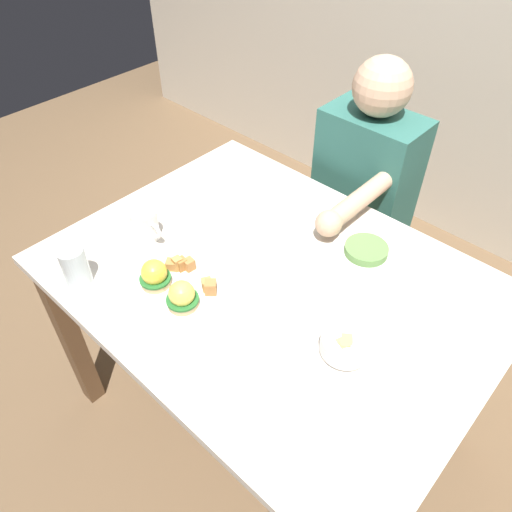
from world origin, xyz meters
name	(u,v)px	position (x,y,z in m)	size (l,w,h in m)	color
ground_plane	(267,413)	(0.00, 0.00, 0.00)	(6.00, 6.00, 0.00)	brown
dining_table	(271,302)	(0.00, 0.00, 0.63)	(1.20, 0.90, 0.74)	silver
eggs_benedict_plate	(172,288)	(-0.15, -0.23, 0.77)	(0.27, 0.27, 0.09)	white
fruit_bowl	(345,344)	(0.29, -0.07, 0.77)	(0.12, 0.12, 0.06)	white
coffee_mug	(145,224)	(-0.38, -0.13, 0.79)	(0.11, 0.08, 0.09)	white
fork	(274,273)	(0.00, 0.01, 0.74)	(0.12, 0.12, 0.00)	silver
water_glass_near	(76,268)	(-0.37, -0.37, 0.79)	(0.07, 0.07, 0.11)	silver
side_plate	(366,252)	(0.14, 0.25, 0.75)	(0.20, 0.20, 0.04)	white
diner_person	(360,194)	(-0.10, 0.60, 0.65)	(0.34, 0.54, 1.14)	#33333D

